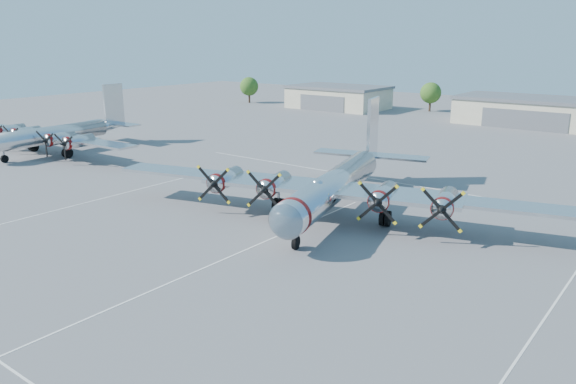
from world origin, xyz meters
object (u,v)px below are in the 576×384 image
Objects in this scene: hangar_west at (338,97)px; hangar_center at (535,111)px; main_bomber_b29 at (336,213)px; tree_far_west at (249,86)px; tree_west at (431,93)px; bomber_west at (60,153)px.

hangar_center is (45.00, -0.00, -0.00)m from hangar_west.
hangar_center reaches higher than main_bomber_b29.
main_bomber_b29 is at bearing -43.71° from tree_far_west.
tree_far_west is at bearing -170.99° from hangar_west.
tree_far_west is 46.57m from tree_west.
hangar_west is 21.61m from tree_west.
hangar_west is 25.36m from tree_far_west.
tree_west is 0.19× the size of bomber_west.
tree_far_west is 70.77m from bomber_west.
tree_west is at bearing 21.89° from hangar_west.
bomber_west is at bearing -106.39° from tree_west.
tree_west is 0.15× the size of main_bomber_b29.
main_bomber_b29 is (45.41, -71.26, -2.71)m from hangar_west.
hangar_center is 4.31× the size of tree_far_west.
tree_west is (20.00, 8.04, 1.51)m from hangar_west.
tree_west is at bearing 14.93° from tree_far_west.
bomber_west is (-3.30, -71.19, -2.71)m from hangar_west.
hangar_west is at bearing -158.11° from tree_west.
bomber_west is (-48.30, -71.19, -2.71)m from hangar_center.
tree_far_west reaches higher than hangar_west.
bomber_west is at bearing 165.16° from main_bomber_b29.
hangar_center is 86.08m from bomber_west.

